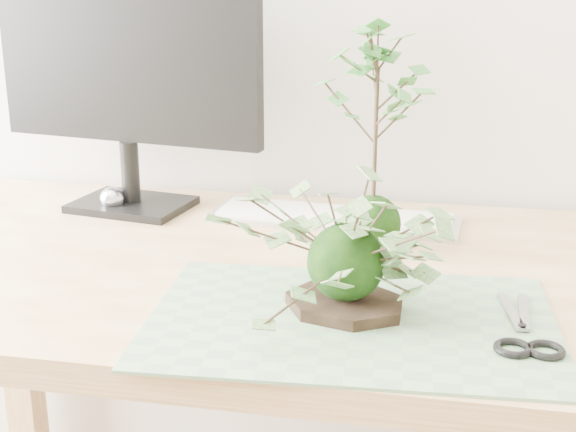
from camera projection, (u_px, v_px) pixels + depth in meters
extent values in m
cube|color=#DDC08A|center=(365.00, 281.00, 1.16)|extent=(1.60, 0.70, 0.04)
cube|color=#DDC08A|center=(22.00, 367.00, 1.68)|extent=(0.06, 0.06, 0.70)
cube|color=slate|center=(351.00, 320.00, 0.98)|extent=(0.51, 0.36, 0.00)
cylinder|color=black|center=(345.00, 304.00, 1.00)|extent=(0.19, 0.19, 0.01)
sphere|color=black|center=(346.00, 262.00, 0.98)|extent=(0.10, 0.10, 0.10)
sphere|color=black|center=(373.00, 223.00, 1.21)|extent=(0.09, 0.09, 0.09)
cylinder|color=#322417|center=(375.00, 143.00, 1.17)|extent=(0.01, 0.01, 0.21)
cube|color=silver|center=(334.00, 219.00, 1.35)|extent=(0.43, 0.15, 0.01)
cube|color=white|center=(334.00, 215.00, 1.35)|extent=(0.40, 0.13, 0.01)
cube|color=black|center=(132.00, 205.00, 1.43)|extent=(0.22, 0.17, 0.01)
cylinder|color=black|center=(130.00, 172.00, 1.41)|extent=(0.03, 0.03, 0.11)
cube|color=black|center=(125.00, 50.00, 1.36)|extent=(0.49, 0.11, 0.31)
sphere|color=silver|center=(112.00, 199.00, 1.41)|extent=(0.04, 0.04, 0.04)
cube|color=gray|center=(513.00, 313.00, 0.99)|extent=(0.03, 0.11, 0.00)
cube|color=gray|center=(526.00, 314.00, 0.99)|extent=(0.02, 0.11, 0.00)
torus|color=black|center=(510.00, 347.00, 0.89)|extent=(0.05, 0.05, 0.01)
torus|color=black|center=(543.00, 350.00, 0.89)|extent=(0.05, 0.05, 0.01)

